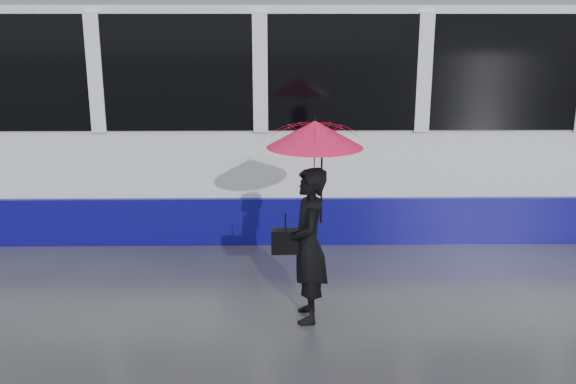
{
  "coord_description": "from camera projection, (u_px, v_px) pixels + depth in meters",
  "views": [
    {
      "loc": [
        0.87,
        -6.62,
        2.85
      ],
      "look_at": [
        0.96,
        -0.19,
        1.1
      ],
      "focal_mm": 40.0,
      "sensor_mm": 36.0,
      "label": 1
    }
  ],
  "objects": [
    {
      "name": "umbrella",
      "position": [
        315.0,
        153.0,
        5.87
      ],
      "size": [
        0.92,
        0.92,
        1.02
      ],
      "rotation": [
        0.0,
        0.0,
        0.03
      ],
      "color": "#F81474",
      "rests_on": "ground"
    },
    {
      "name": "ground",
      "position": [
        202.0,
        283.0,
        7.13
      ],
      "size": [
        90.0,
        90.0,
        0.0
      ],
      "primitive_type": "plane",
      "color": "#2D2D32",
      "rests_on": "ground"
    },
    {
      "name": "tram",
      "position": [
        298.0,
        106.0,
        9.12
      ],
      "size": [
        26.0,
        2.56,
        3.35
      ],
      "color": "white",
      "rests_on": "ground"
    },
    {
      "name": "rails",
      "position": [
        221.0,
        216.0,
        9.54
      ],
      "size": [
        34.0,
        1.51,
        0.02
      ],
      "color": "#3F3D38",
      "rests_on": "ground"
    },
    {
      "name": "woman",
      "position": [
        309.0,
        245.0,
        6.1
      ],
      "size": [
        0.38,
        0.56,
        1.51
      ],
      "primitive_type": "imported",
      "rotation": [
        0.0,
        0.0,
        -1.54
      ],
      "color": "black",
      "rests_on": "ground"
    },
    {
      "name": "handbag",
      "position": [
        285.0,
        241.0,
        6.11
      ],
      "size": [
        0.27,
        0.13,
        0.41
      ],
      "rotation": [
        0.0,
        0.0,
        0.03
      ],
      "color": "black",
      "rests_on": "ground"
    }
  ]
}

